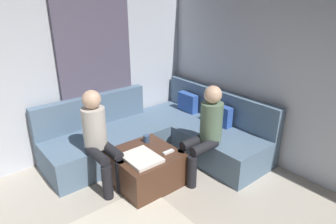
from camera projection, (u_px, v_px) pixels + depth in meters
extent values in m
cube|color=#595166|center=(96.00, 67.00, 4.17)|extent=(0.06, 1.10, 2.50)
cube|color=slate|center=(201.00, 136.00, 4.45)|extent=(2.10, 0.85, 0.42)
cube|color=slate|center=(219.00, 104.00, 4.49)|extent=(2.10, 0.14, 0.45)
cube|color=slate|center=(106.00, 146.00, 4.15)|extent=(0.85, 1.70, 0.42)
cube|color=slate|center=(92.00, 111.00, 4.24)|extent=(0.14, 1.70, 0.45)
cube|color=#3359B2|center=(188.00, 104.00, 4.79)|extent=(0.36, 0.12, 0.36)
cube|color=#3359B2|center=(220.00, 117.00, 4.28)|extent=(0.36, 0.12, 0.36)
cube|color=#4C2D1E|center=(145.00, 168.00, 3.64)|extent=(0.76, 0.76, 0.42)
cube|color=white|center=(141.00, 158.00, 3.41)|extent=(0.44, 0.36, 0.04)
cylinder|color=#334C72|center=(146.00, 139.00, 3.81)|extent=(0.08, 0.08, 0.10)
cube|color=white|center=(168.00, 152.00, 3.56)|extent=(0.05, 0.15, 0.02)
cylinder|color=black|center=(192.00, 172.00, 3.56)|extent=(0.12, 0.12, 0.42)
cylinder|color=black|center=(182.00, 165.00, 3.69)|extent=(0.12, 0.12, 0.42)
cylinder|color=black|center=(204.00, 147.00, 3.57)|extent=(0.12, 0.40, 0.12)
cylinder|color=black|center=(194.00, 142.00, 3.70)|extent=(0.12, 0.40, 0.12)
cylinder|color=#597259|center=(211.00, 122.00, 3.66)|extent=(0.28, 0.28, 0.50)
sphere|color=#D8AD8C|center=(213.00, 95.00, 3.53)|extent=(0.22, 0.22, 0.22)
cylinder|color=black|center=(121.00, 177.00, 3.46)|extent=(0.12, 0.12, 0.42)
cylinder|color=black|center=(107.00, 182.00, 3.36)|extent=(0.12, 0.12, 0.42)
cylinder|color=black|center=(111.00, 150.00, 3.50)|extent=(0.40, 0.12, 0.12)
cylinder|color=black|center=(97.00, 155.00, 3.40)|extent=(0.40, 0.12, 0.12)
cylinder|color=beige|center=(94.00, 128.00, 3.50)|extent=(0.28, 0.28, 0.50)
sphere|color=#D8AD8C|center=(92.00, 99.00, 3.36)|extent=(0.22, 0.22, 0.22)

